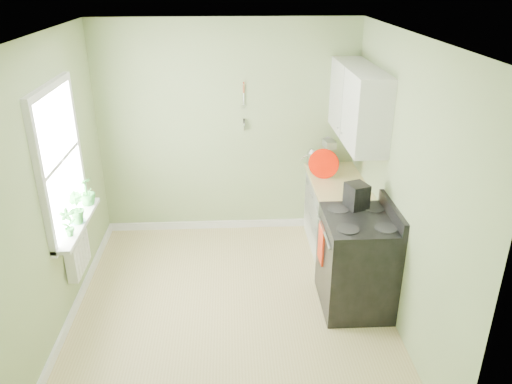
{
  "coord_description": "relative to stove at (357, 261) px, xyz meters",
  "views": [
    {
      "loc": [
        0.02,
        -4.18,
        3.19
      ],
      "look_at": [
        0.28,
        0.55,
        1.07
      ],
      "focal_mm": 35.0,
      "sensor_mm": 36.0,
      "label": 1
    }
  ],
  "objects": [
    {
      "name": "plant_c",
      "position": [
        -2.78,
        0.66,
        0.55
      ],
      "size": [
        0.23,
        0.23,
        0.3
      ],
      "primitive_type": "imported",
      "rotation": [
        0.0,
        0.0,
        4.23
      ],
      "color": "#2A752D",
      "rests_on": "window_sill"
    },
    {
      "name": "floor",
      "position": [
        -1.28,
        -0.05,
        -0.51
      ],
      "size": [
        3.2,
        3.6,
        0.02
      ],
      "primitive_type": "cube",
      "color": "tan",
      "rests_on": "ground"
    },
    {
      "name": "stove",
      "position": [
        0.0,
        0.0,
        0.0
      ],
      "size": [
        0.72,
        0.81,
        1.12
      ],
      "color": "black",
      "rests_on": "floor"
    },
    {
      "name": "countertop",
      "position": [
        0.01,
        0.95,
        0.39
      ],
      "size": [
        0.64,
        1.6,
        0.04
      ],
      "primitive_type": "cube",
      "color": "#DFCE88",
      "rests_on": "base_cabinets"
    },
    {
      "name": "wall_right",
      "position": [
        0.33,
        -0.05,
        0.85
      ],
      "size": [
        0.02,
        3.6,
        2.7
      ],
      "primitive_type": "cube",
      "color": "#9AAD76",
      "rests_on": "floor"
    },
    {
      "name": "red_tray",
      "position": [
        -0.16,
        1.22,
        0.59
      ],
      "size": [
        0.36,
        0.17,
        0.36
      ],
      "primitive_type": "cylinder",
      "rotation": [
        1.45,
        0.0,
        -0.31
      ],
      "color": "red",
      "rests_on": "countertop"
    },
    {
      "name": "radiator",
      "position": [
        -2.82,
        0.2,
        0.05
      ],
      "size": [
        0.12,
        0.5,
        0.35
      ],
      "primitive_type": "cube",
      "color": "white",
      "rests_on": "wall_left"
    },
    {
      "name": "kettle",
      "position": [
        -0.23,
        1.67,
        0.51
      ],
      "size": [
        0.21,
        0.12,
        0.21
      ],
      "color": "silver",
      "rests_on": "countertop"
    },
    {
      "name": "jar",
      "position": [
        -0.07,
        0.25,
        0.45
      ],
      "size": [
        0.07,
        0.07,
        0.07
      ],
      "color": "beige",
      "rests_on": "countertop"
    },
    {
      "name": "upper_cabinets",
      "position": [
        0.15,
        1.05,
        1.35
      ],
      "size": [
        0.35,
        1.4,
        0.8
      ],
      "primitive_type": "cube",
      "color": "white",
      "rests_on": "wall_right"
    },
    {
      "name": "coffee_maker",
      "position": [
        -0.0,
        0.25,
        0.57
      ],
      "size": [
        0.25,
        0.26,
        0.33
      ],
      "color": "black",
      "rests_on": "countertop"
    },
    {
      "name": "window",
      "position": [
        -2.86,
        0.25,
        1.05
      ],
      "size": [
        0.06,
        1.14,
        1.44
      ],
      "color": "white",
      "rests_on": "wall_left"
    },
    {
      "name": "wall_back",
      "position": [
        -1.28,
        1.76,
        0.85
      ],
      "size": [
        3.2,
        0.02,
        2.7
      ],
      "primitive_type": "cube",
      "color": "#9AAD76",
      "rests_on": "floor"
    },
    {
      "name": "plant_b",
      "position": [
        -2.78,
        0.24,
        0.56
      ],
      "size": [
        0.23,
        0.23,
        0.32
      ],
      "primitive_type": "imported",
      "rotation": [
        0.0,
        0.0,
        2.31
      ],
      "color": "#2A752D",
      "rests_on": "window_sill"
    },
    {
      "name": "stand_mixer",
      "position": [
        -0.02,
        1.69,
        0.56
      ],
      "size": [
        0.22,
        0.32,
        0.36
      ],
      "color": "#B2B2B7",
      "rests_on": "countertop"
    },
    {
      "name": "window_sill",
      "position": [
        -2.79,
        0.25,
        0.38
      ],
      "size": [
        0.18,
        1.14,
        0.04
      ],
      "primitive_type": "cube",
      "color": "white",
      "rests_on": "wall_left"
    },
    {
      "name": "wall_utensils",
      "position": [
        -1.08,
        1.73,
        1.06
      ],
      "size": [
        0.02,
        0.14,
        0.58
      ],
      "color": "#DFCE88",
      "rests_on": "wall_back"
    },
    {
      "name": "plant_a",
      "position": [
        -2.78,
        -0.03,
        0.54
      ],
      "size": [
        0.18,
        0.15,
        0.28
      ],
      "primitive_type": "imported",
      "rotation": [
        0.0,
        0.0,
        0.38
      ],
      "color": "#2A752D",
      "rests_on": "window_sill"
    },
    {
      "name": "base_cabinets",
      "position": [
        0.02,
        0.95,
        -0.07
      ],
      "size": [
        0.6,
        1.6,
        0.87
      ],
      "primitive_type": "cube",
      "color": "white",
      "rests_on": "floor"
    },
    {
      "name": "wall_left",
      "position": [
        -2.89,
        -0.05,
        0.85
      ],
      "size": [
        0.02,
        3.6,
        2.7
      ],
      "primitive_type": "cube",
      "color": "#9AAD76",
      "rests_on": "floor"
    },
    {
      "name": "ceiling",
      "position": [
        -1.28,
        -0.05,
        2.21
      ],
      "size": [
        3.2,
        3.6,
        0.02
      ],
      "primitive_type": "cube",
      "color": "white",
      "rests_on": "wall_back"
    }
  ]
}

